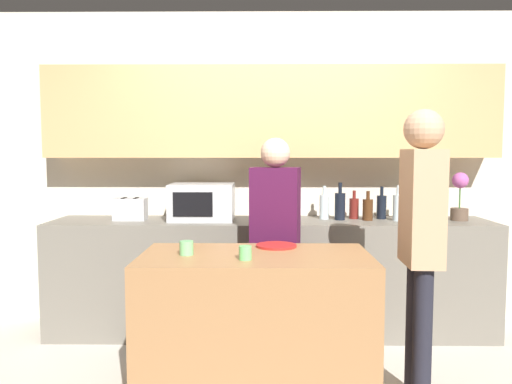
{
  "coord_description": "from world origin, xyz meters",
  "views": [
    {
      "loc": [
        -0.08,
        -2.68,
        1.5
      ],
      "look_at": [
        -0.11,
        0.48,
        1.24
      ],
      "focal_mm": 35.0,
      "sensor_mm": 36.0,
      "label": 1
    }
  ],
  "objects_px": {
    "bottle_4": "(381,206)",
    "cup_0": "(186,248)",
    "bottle_5": "(398,207)",
    "cup_1": "(245,253)",
    "bottle_6": "(408,207)",
    "bottle_3": "(368,209)",
    "microwave": "(202,202)",
    "person_left": "(275,229)",
    "bottle_1": "(340,206)",
    "bottle_0": "(324,206)",
    "toaster": "(130,209)",
    "potted_plant": "(460,196)",
    "person_center": "(421,230)",
    "bottle_2": "(354,208)",
    "plate_on_island": "(276,246)"
  },
  "relations": [
    {
      "from": "bottle_2",
      "to": "bottle_5",
      "type": "bearing_deg",
      "value": -21.03
    },
    {
      "from": "bottle_3",
      "to": "bottle_5",
      "type": "relative_size",
      "value": 0.83
    },
    {
      "from": "bottle_2",
      "to": "bottle_3",
      "type": "relative_size",
      "value": 0.99
    },
    {
      "from": "potted_plant",
      "to": "bottle_1",
      "type": "height_order",
      "value": "potted_plant"
    },
    {
      "from": "potted_plant",
      "to": "bottle_3",
      "type": "height_order",
      "value": "potted_plant"
    },
    {
      "from": "microwave",
      "to": "bottle_1",
      "type": "relative_size",
      "value": 1.68
    },
    {
      "from": "toaster",
      "to": "potted_plant",
      "type": "distance_m",
      "value": 2.71
    },
    {
      "from": "microwave",
      "to": "cup_0",
      "type": "relative_size",
      "value": 6.32
    },
    {
      "from": "potted_plant",
      "to": "bottle_6",
      "type": "xyz_separation_m",
      "value": [
        -0.41,
        0.01,
        -0.09
      ]
    },
    {
      "from": "bottle_6",
      "to": "person_left",
      "type": "distance_m",
      "value": 1.25
    },
    {
      "from": "person_center",
      "to": "bottle_2",
      "type": "bearing_deg",
      "value": 8.98
    },
    {
      "from": "bottle_0",
      "to": "bottle_1",
      "type": "distance_m",
      "value": 0.14
    },
    {
      "from": "plate_on_island",
      "to": "person_left",
      "type": "relative_size",
      "value": 0.16
    },
    {
      "from": "bottle_1",
      "to": "person_left",
      "type": "height_order",
      "value": "person_left"
    },
    {
      "from": "bottle_1",
      "to": "cup_0",
      "type": "distance_m",
      "value": 1.63
    },
    {
      "from": "potted_plant",
      "to": "bottle_2",
      "type": "relative_size",
      "value": 1.66
    },
    {
      "from": "microwave",
      "to": "bottle_2",
      "type": "bearing_deg",
      "value": 4.58
    },
    {
      "from": "bottle_4",
      "to": "cup_0",
      "type": "height_order",
      "value": "bottle_4"
    },
    {
      "from": "person_left",
      "to": "person_center",
      "type": "bearing_deg",
      "value": 153.64
    },
    {
      "from": "bottle_0",
      "to": "bottle_2",
      "type": "xyz_separation_m",
      "value": [
        0.25,
        0.02,
        -0.02
      ]
    },
    {
      "from": "bottle_4",
      "to": "bottle_3",
      "type": "bearing_deg",
      "value": -145.03
    },
    {
      "from": "microwave",
      "to": "bottle_6",
      "type": "height_order",
      "value": "microwave"
    },
    {
      "from": "plate_on_island",
      "to": "microwave",
      "type": "bearing_deg",
      "value": 122.13
    },
    {
      "from": "bottle_2",
      "to": "potted_plant",
      "type": "bearing_deg",
      "value": -6.76
    },
    {
      "from": "bottle_5",
      "to": "cup_1",
      "type": "xyz_separation_m",
      "value": [
        -1.2,
        -1.29,
        -0.12
      ]
    },
    {
      "from": "bottle_1",
      "to": "bottle_3",
      "type": "bearing_deg",
      "value": -7.08
    },
    {
      "from": "cup_1",
      "to": "potted_plant",
      "type": "bearing_deg",
      "value": 37.54
    },
    {
      "from": "bottle_6",
      "to": "bottle_3",
      "type": "bearing_deg",
      "value": -176.86
    },
    {
      "from": "bottle_4",
      "to": "cup_0",
      "type": "distance_m",
      "value": 1.93
    },
    {
      "from": "toaster",
      "to": "plate_on_island",
      "type": "height_order",
      "value": "toaster"
    },
    {
      "from": "bottle_1",
      "to": "person_center",
      "type": "relative_size",
      "value": 0.18
    },
    {
      "from": "person_left",
      "to": "potted_plant",
      "type": "bearing_deg",
      "value": -148.15
    },
    {
      "from": "bottle_6",
      "to": "person_center",
      "type": "distance_m",
      "value": 1.25
    },
    {
      "from": "bottle_3",
      "to": "bottle_4",
      "type": "xyz_separation_m",
      "value": [
        0.14,
        0.09,
        0.01
      ]
    },
    {
      "from": "toaster",
      "to": "bottle_1",
      "type": "xyz_separation_m",
      "value": [
        1.73,
        0.02,
        0.03
      ]
    },
    {
      "from": "bottle_0",
      "to": "cup_1",
      "type": "relative_size",
      "value": 3.54
    },
    {
      "from": "cup_0",
      "to": "person_center",
      "type": "xyz_separation_m",
      "value": [
        1.37,
        -0.02,
        0.11
      ]
    },
    {
      "from": "bottle_6",
      "to": "plate_on_island",
      "type": "relative_size",
      "value": 1.09
    },
    {
      "from": "potted_plant",
      "to": "cup_0",
      "type": "xyz_separation_m",
      "value": [
        -2.07,
        -1.19,
        -0.2
      ]
    },
    {
      "from": "bottle_2",
      "to": "plate_on_island",
      "type": "distance_m",
      "value": 1.25
    },
    {
      "from": "bottle_4",
      "to": "bottle_6",
      "type": "height_order",
      "value": "bottle_6"
    },
    {
      "from": "bottle_0",
      "to": "bottle_6",
      "type": "distance_m",
      "value": 0.69
    },
    {
      "from": "potted_plant",
      "to": "cup_0",
      "type": "height_order",
      "value": "potted_plant"
    },
    {
      "from": "toaster",
      "to": "cup_0",
      "type": "height_order",
      "value": "toaster"
    },
    {
      "from": "toaster",
      "to": "bottle_3",
      "type": "height_order",
      "value": "bottle_3"
    },
    {
      "from": "toaster",
      "to": "bottle_0",
      "type": "height_order",
      "value": "bottle_0"
    },
    {
      "from": "bottle_3",
      "to": "person_center",
      "type": "height_order",
      "value": "person_center"
    },
    {
      "from": "bottle_0",
      "to": "bottle_6",
      "type": "xyz_separation_m",
      "value": [
        0.68,
        -0.06,
        0.0
      ]
    },
    {
      "from": "bottle_0",
      "to": "person_left",
      "type": "xyz_separation_m",
      "value": [
        -0.43,
        -0.62,
        -0.1
      ]
    },
    {
      "from": "microwave",
      "to": "person_left",
      "type": "distance_m",
      "value": 0.81
    }
  ]
}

